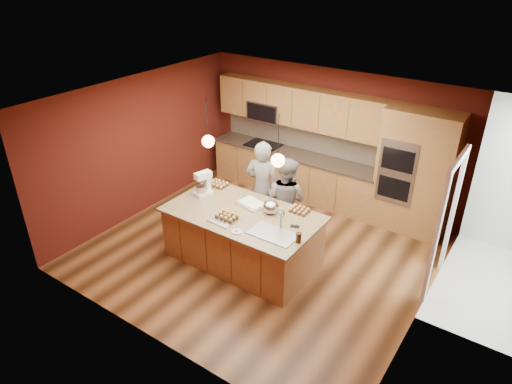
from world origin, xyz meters
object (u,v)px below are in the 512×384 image
Objects in this scene: island at (243,236)px; person_left at (263,188)px; person_right at (286,200)px; mixing_bowl at (271,207)px; stand_mixer at (203,185)px.

island is 1.07m from person_left.
person_left is at bearing 3.77° from person_right.
mixing_bowl is (0.12, -0.69, 0.23)m from person_right.
person_left is 1.12× the size of person_right.
stand_mixer is at bearing 172.13° from island.
mixing_bowl is (1.29, 0.13, -0.07)m from stand_mixer.
island is 1.57× the size of person_right.
person_left reaches higher than mixing_bowl.
person_right reaches higher than mixing_bowl.
stand_mixer is (-0.93, 0.13, 0.63)m from island.
person_right reaches higher than stand_mixer.
stand_mixer is at bearing -174.25° from mixing_bowl.
stand_mixer is 1.58× the size of mixing_bowl.
stand_mixer reaches higher than mixing_bowl.
person_left is at bearing 65.86° from stand_mixer.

